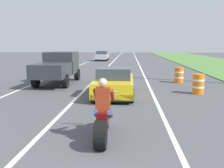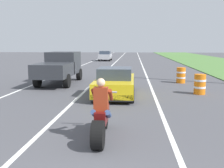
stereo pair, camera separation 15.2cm
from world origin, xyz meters
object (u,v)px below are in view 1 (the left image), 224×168
object	(u,v)px
pickup_truck_left_lane_dark_grey	(58,66)
construction_barrel_mid	(179,75)
distant_car_far_ahead	(102,56)
motorcycle_with_rider	(103,118)
construction_barrel_nearest	(198,84)
sports_car_yellow	(114,83)

from	to	relation	value
pickup_truck_left_lane_dark_grey	construction_barrel_mid	xyz separation A→B (m)	(7.72, 0.89, -0.60)
distant_car_far_ahead	motorcycle_with_rider	bearing A→B (deg)	-83.83
motorcycle_with_rider	construction_barrel_nearest	world-z (taller)	motorcycle_with_rider
construction_barrel_mid	motorcycle_with_rider	bearing A→B (deg)	-110.36
construction_barrel_mid	distant_car_far_ahead	bearing A→B (deg)	108.07
motorcycle_with_rider	construction_barrel_mid	distance (m)	11.11
construction_barrel_nearest	construction_barrel_mid	world-z (taller)	same
construction_barrel_nearest	pickup_truck_left_lane_dark_grey	bearing A→B (deg)	160.07
motorcycle_with_rider	pickup_truck_left_lane_dark_grey	world-z (taller)	pickup_truck_left_lane_dark_grey
pickup_truck_left_lane_dark_grey	distant_car_far_ahead	world-z (taller)	pickup_truck_left_lane_dark_grey
pickup_truck_left_lane_dark_grey	distant_car_far_ahead	size ratio (longest dim) A/B	1.20
sports_car_yellow	distant_car_far_ahead	world-z (taller)	distant_car_far_ahead
motorcycle_with_rider	sports_car_yellow	size ratio (longest dim) A/B	0.51
pickup_truck_left_lane_dark_grey	construction_barrel_mid	size ratio (longest dim) A/B	4.80
motorcycle_with_rider	pickup_truck_left_lane_dark_grey	size ratio (longest dim) A/B	0.46
pickup_truck_left_lane_dark_grey	construction_barrel_nearest	world-z (taller)	pickup_truck_left_lane_dark_grey
construction_barrel_mid	distant_car_far_ahead	xyz separation A→B (m)	(-7.46, 22.86, 0.27)
sports_car_yellow	pickup_truck_left_lane_dark_grey	size ratio (longest dim) A/B	0.90
pickup_truck_left_lane_dark_grey	motorcycle_with_rider	bearing A→B (deg)	-67.96
motorcycle_with_rider	distant_car_far_ahead	size ratio (longest dim) A/B	0.55
pickup_truck_left_lane_dark_grey	construction_barrel_mid	bearing A→B (deg)	6.54
sports_car_yellow	motorcycle_with_rider	bearing A→B (deg)	-89.34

